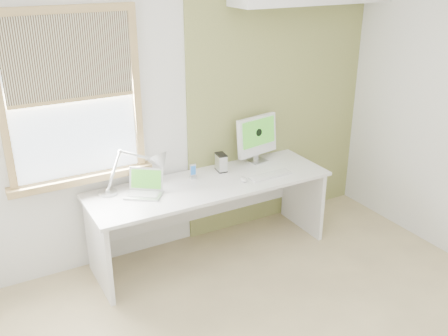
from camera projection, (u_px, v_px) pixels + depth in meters
room at (306, 181)px, 3.17m from camera, size 4.04×3.54×2.64m
accent_wall at (278, 97)px, 5.02m from camera, size 2.00×0.02×2.60m
window at (73, 100)px, 4.01m from camera, size 1.20×0.14×1.42m
desk at (207, 199)px, 4.65m from camera, size 2.20×0.70×0.73m
desk_lamp at (151, 166)px, 4.34m from camera, size 0.66×0.30×0.38m
laptop at (145, 188)px, 4.29m from camera, size 0.38×0.36×0.21m
phone_dock at (193, 174)px, 4.59m from camera, size 0.08×0.08×0.14m
external_drive at (221, 162)px, 4.73m from camera, size 0.10×0.14×0.17m
imac at (257, 136)px, 4.89m from camera, size 0.47×0.19×0.45m
keyboard at (270, 175)px, 4.65m from camera, size 0.42×0.12×0.02m
mouse at (244, 179)px, 4.54m from camera, size 0.09×0.12×0.03m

